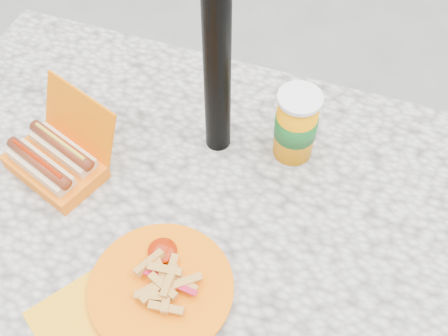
% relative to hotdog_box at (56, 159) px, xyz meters
% --- Properties ---
extents(picnic_table, '(1.20, 0.80, 0.75)m').
position_rel_hotdog_box_xyz_m(picnic_table, '(0.27, 0.01, -0.14)').
color(picnic_table, beige).
rests_on(picnic_table, ground).
extents(hotdog_box, '(0.23, 0.22, 0.14)m').
position_rel_hotdog_box_xyz_m(hotdog_box, '(0.00, 0.00, 0.00)').
color(hotdog_box, '#FF6E00').
rests_on(hotdog_box, picnic_table).
extents(fries_plate, '(0.33, 0.34, 0.05)m').
position_rel_hotdog_box_xyz_m(fries_plate, '(0.28, -0.17, -0.02)').
color(fries_plate, '#FFAA13').
rests_on(fries_plate, picnic_table).
extents(soda_cup, '(0.08, 0.08, 0.16)m').
position_rel_hotdog_box_xyz_m(soda_cup, '(0.42, 0.20, 0.05)').
color(soda_cup, '#FF9200').
rests_on(soda_cup, picnic_table).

